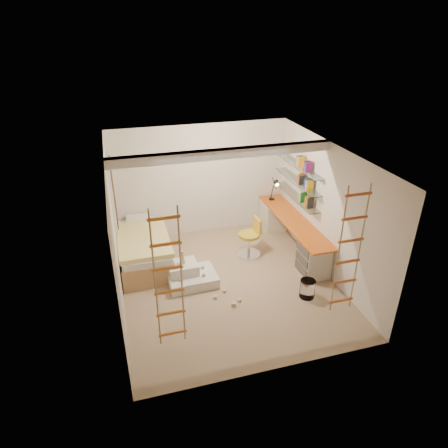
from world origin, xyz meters
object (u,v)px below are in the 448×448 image
object	(u,v)px
desk	(292,233)
swivel_chair	(250,242)
play_platform	(189,275)
bed	(144,248)

from	to	relation	value
desk	swivel_chair	bearing A→B (deg)	179.24
play_platform	swivel_chair	bearing A→B (deg)	23.44
bed	play_platform	distance (m)	1.26
bed	desk	bearing A→B (deg)	-6.49
desk	bed	xyz separation A→B (m)	(-3.20, 0.36, -0.07)
desk	swivel_chair	xyz separation A→B (m)	(-0.97, 0.01, -0.08)
desk	bed	world-z (taller)	desk
play_platform	bed	bearing A→B (deg)	127.82
bed	play_platform	world-z (taller)	bed
bed	play_platform	size ratio (longest dim) A/B	2.10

